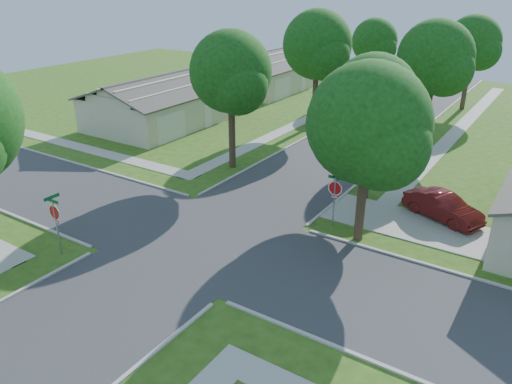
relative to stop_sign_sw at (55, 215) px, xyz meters
The scene contains 19 objects.
ground 6.95m from the stop_sign_sw, 45.00° to the left, with size 100.00×100.00×0.00m, color #305216.
road_ns 6.95m from the stop_sign_sw, 45.00° to the left, with size 7.00×100.00×0.02m, color #333335.
sidewalk_ne 32.61m from the stop_sign_sw, 70.62° to the left, with size 1.20×40.00×0.04m, color #9E9B91.
sidewalk_nw 30.80m from the stop_sign_sw, 92.61° to the left, with size 1.20×40.00×0.04m, color #9E9B91.
driveway 17.38m from the stop_sign_sw, 43.12° to the left, with size 8.80×3.60×0.05m, color #9E9B91.
stop_sign_sw is the anchor object (origin of this frame).
stop_sign_ne 13.29m from the stop_sign_sw, 45.00° to the left, with size 1.05×0.80×2.98m.
tree_e_near 17.04m from the stop_sign_sw, 55.41° to the left, with size 4.97×4.80×8.28m.
tree_e_mid 27.71m from the stop_sign_sw, 69.80° to the left, with size 5.59×5.40×9.21m.
tree_e_far 40.04m from the stop_sign_sw, 76.27° to the left, with size 5.17×5.00×8.72m.
tree_w_near 14.30m from the stop_sign_sw, 89.77° to the left, with size 5.38×5.20×8.97m.
tree_w_mid 26.09m from the stop_sign_sw, 89.87° to the left, with size 5.80×5.60×9.56m.
tree_w_far 38.86m from the stop_sign_sw, 89.93° to the left, with size 4.76×4.60×8.04m.
tree_ne_corner 14.64m from the stop_sign_sw, 38.84° to the left, with size 5.80×5.60×8.66m.
house_nw_near 22.71m from the stop_sign_sw, 119.83° to the left, with size 8.42×13.60×4.23m.
house_nw_far 38.40m from the stop_sign_sw, 107.10° to the left, with size 8.42×13.60×4.23m.
car_driveway 19.33m from the stop_sign_sw, 44.02° to the left, with size 1.48×4.26×1.40m, color #5C1313.
car_curb_east 25.00m from the stop_sign_sw, 76.33° to the left, with size 1.78×4.42×1.51m, color black.
car_curb_west 47.94m from the stop_sign_sw, 88.21° to the left, with size 1.63×4.00×1.16m, color black.
Camera 1 is at (13.87, -16.63, 11.94)m, focal length 35.00 mm.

